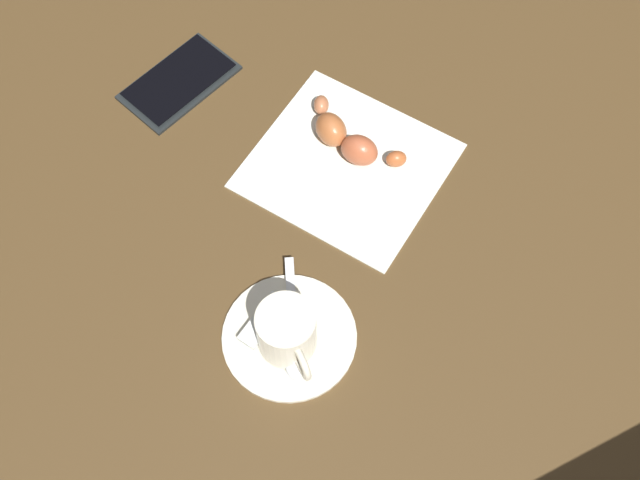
% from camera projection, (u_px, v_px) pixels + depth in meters
% --- Properties ---
extents(ground_plane, '(1.80, 1.80, 0.00)m').
position_uv_depth(ground_plane, '(308.00, 241.00, 0.85)').
color(ground_plane, '#4C361C').
extents(saucer, '(0.13, 0.13, 0.01)m').
position_uv_depth(saucer, '(289.00, 336.00, 0.80)').
color(saucer, beige).
rests_on(saucer, ground).
extents(espresso_cup, '(0.07, 0.07, 0.06)m').
position_uv_depth(espresso_cup, '(287.00, 331.00, 0.77)').
color(espresso_cup, beige).
rests_on(espresso_cup, saucer).
extents(teaspoon, '(0.12, 0.07, 0.01)m').
position_uv_depth(teaspoon, '(294.00, 337.00, 0.79)').
color(teaspoon, silver).
rests_on(teaspoon, saucer).
extents(sugar_packet, '(0.06, 0.03, 0.01)m').
position_uv_depth(sugar_packet, '(263.00, 320.00, 0.80)').
color(sugar_packet, white).
rests_on(sugar_packet, saucer).
extents(napkin, '(0.22, 0.23, 0.00)m').
position_uv_depth(napkin, '(347.00, 165.00, 0.89)').
color(napkin, silver).
rests_on(napkin, ground).
extents(croissant, '(0.08, 0.13, 0.04)m').
position_uv_depth(croissant, '(347.00, 139.00, 0.89)').
color(croissant, '#B36742').
rests_on(croissant, napkin).
extents(cell_phone, '(0.15, 0.12, 0.01)m').
position_uv_depth(cell_phone, '(179.00, 81.00, 0.94)').
color(cell_phone, black).
rests_on(cell_phone, ground).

